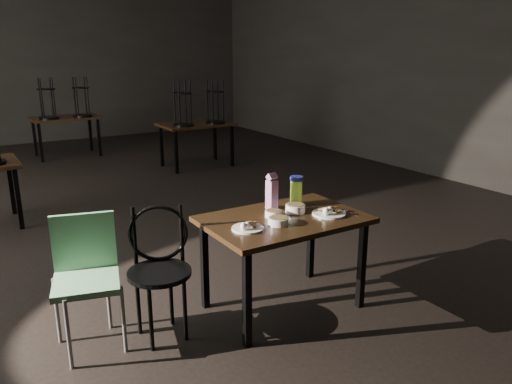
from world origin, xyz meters
TOP-DOWN VIEW (x-y plane):
  - room at (-0.06, 0.01)m, footprint 12.00×12.04m
  - main_table at (0.49, -2.79)m, footprint 1.20×0.80m
  - plate_left at (0.12, -2.88)m, footprint 0.23×0.23m
  - plate_right at (0.81, -2.93)m, footprint 0.26×0.26m
  - bowl_near at (0.42, -2.75)m, footprint 0.13×0.13m
  - bowl_far at (0.63, -2.74)m, footprint 0.15×0.15m
  - bowl_big at (0.36, -2.91)m, footprint 0.15×0.15m
  - juice_carton at (0.52, -2.57)m, footprint 0.08×0.08m
  - water_bottle at (0.75, -2.58)m, footprint 0.12×0.12m
  - spoon at (0.98, -2.94)m, footprint 0.04×0.18m
  - bentwood_chair at (-0.46, -2.63)m, footprint 0.49×0.48m
  - school_chair at (-0.92, -2.50)m, footprint 0.51×0.51m
  - bg_table_right at (2.05, 2.03)m, footprint 1.20×0.80m
  - bg_table_far at (0.33, 4.11)m, footprint 1.20×0.80m

SIDE VIEW (x-z plane):
  - school_chair at x=-0.92m, z-range 0.09..1.00m
  - bentwood_chair at x=-0.46m, z-range 0.09..1.01m
  - main_table at x=0.49m, z-range 0.30..1.05m
  - bg_table_right at x=2.05m, z-range 0.01..1.49m
  - bg_table_far at x=0.33m, z-range 0.01..1.49m
  - spoon at x=0.98m, z-range 0.75..0.76m
  - plate_left at x=0.12m, z-range 0.73..0.81m
  - plate_right at x=0.81m, z-range 0.73..0.81m
  - bowl_near at x=0.42m, z-range 0.75..0.80m
  - bowl_big at x=0.36m, z-range 0.75..0.80m
  - bowl_far at x=0.63m, z-range 0.75..0.81m
  - water_bottle at x=0.75m, z-range 0.75..0.99m
  - juice_carton at x=0.52m, z-range 0.74..1.03m
  - room at x=-0.06m, z-range 0.72..3.94m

